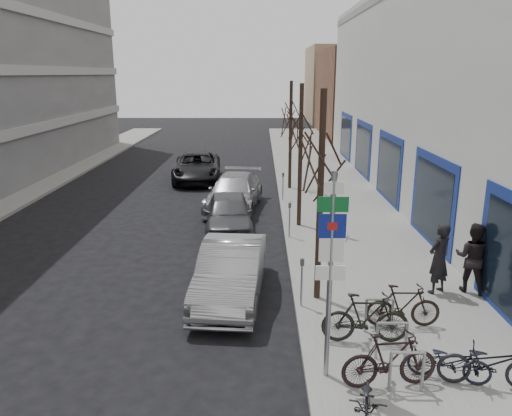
{
  "coord_description": "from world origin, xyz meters",
  "views": [
    {
      "loc": [
        1.12,
        -8.56,
        5.84
      ],
      "look_at": [
        0.98,
        5.63,
        2.0
      ],
      "focal_mm": 35.0,
      "sensor_mm": 36.0,
      "label": 1
    }
  ],
  "objects_px": {
    "meter_mid": "(290,216)",
    "lane_car": "(197,167)",
    "bike_far_inner": "(403,305)",
    "bike_mid_curb": "(449,358)",
    "bike_near_right": "(390,359)",
    "bike_mid_inner": "(365,318)",
    "meter_front": "(302,278)",
    "parked_car_back": "(234,192)",
    "tree_far": "(291,110)",
    "tree_mid": "(301,122)",
    "parked_car_mid": "(229,213)",
    "parked_car_front": "(231,271)",
    "highway_sign_pole": "(330,264)",
    "bike_far_curb": "(489,359)",
    "pedestrian_far": "(473,257)",
    "pedestrian_near": "(439,258)",
    "meter_back": "(283,183)",
    "bike_rack": "(392,336)",
    "bike_near_left": "(367,404)",
    "tree_near": "(322,147)"
  },
  "relations": [
    {
      "from": "bike_mid_curb",
      "to": "pedestrian_far",
      "type": "height_order",
      "value": "pedestrian_far"
    },
    {
      "from": "meter_mid",
      "to": "bike_mid_inner",
      "type": "bearing_deg",
      "value": -80.26
    },
    {
      "from": "tree_near",
      "to": "bike_mid_inner",
      "type": "xyz_separation_m",
      "value": [
        0.79,
        -2.25,
        -3.37
      ]
    },
    {
      "from": "pedestrian_near",
      "to": "bike_near_left",
      "type": "bearing_deg",
      "value": 27.66
    },
    {
      "from": "meter_front",
      "to": "parked_car_back",
      "type": "bearing_deg",
      "value": 102.56
    },
    {
      "from": "meter_front",
      "to": "pedestrian_near",
      "type": "xyz_separation_m",
      "value": [
        3.68,
        0.84,
        0.2
      ]
    },
    {
      "from": "parked_car_back",
      "to": "lane_car",
      "type": "bearing_deg",
      "value": 118.6
    },
    {
      "from": "bike_mid_inner",
      "to": "tree_near",
      "type": "bearing_deg",
      "value": 20.52
    },
    {
      "from": "tree_near",
      "to": "meter_mid",
      "type": "bearing_deg",
      "value": 95.14
    },
    {
      "from": "parked_car_back",
      "to": "lane_car",
      "type": "relative_size",
      "value": 0.93
    },
    {
      "from": "bike_rack",
      "to": "bike_far_curb",
      "type": "xyz_separation_m",
      "value": [
        1.58,
        -0.92,
        0.05
      ]
    },
    {
      "from": "tree_near",
      "to": "tree_mid",
      "type": "xyz_separation_m",
      "value": [
        0.0,
        6.5,
        0.0
      ]
    },
    {
      "from": "bike_far_curb",
      "to": "parked_car_front",
      "type": "distance_m",
      "value": 6.5
    },
    {
      "from": "tree_far",
      "to": "bike_mid_curb",
      "type": "height_order",
      "value": "tree_far"
    },
    {
      "from": "bike_rack",
      "to": "parked_car_front",
      "type": "relative_size",
      "value": 0.49
    },
    {
      "from": "meter_mid",
      "to": "parked_car_front",
      "type": "xyz_separation_m",
      "value": [
        -1.82,
        -4.73,
        -0.16
      ]
    },
    {
      "from": "parked_car_back",
      "to": "meter_back",
      "type": "bearing_deg",
      "value": 32.93
    },
    {
      "from": "tree_far",
      "to": "meter_back",
      "type": "height_order",
      "value": "tree_far"
    },
    {
      "from": "meter_mid",
      "to": "pedestrian_far",
      "type": "distance_m",
      "value": 6.49
    },
    {
      "from": "bike_near_left",
      "to": "meter_front",
      "type": "bearing_deg",
      "value": 111.88
    },
    {
      "from": "tree_mid",
      "to": "lane_car",
      "type": "distance_m",
      "value": 10.81
    },
    {
      "from": "parked_car_front",
      "to": "pedestrian_far",
      "type": "xyz_separation_m",
      "value": [
        6.44,
        0.17,
        0.36
      ]
    },
    {
      "from": "bike_near_right",
      "to": "lane_car",
      "type": "bearing_deg",
      "value": 9.85
    },
    {
      "from": "bike_far_inner",
      "to": "bike_mid_curb",
      "type": "bearing_deg",
      "value": -171.81
    },
    {
      "from": "bike_near_left",
      "to": "parked_car_front",
      "type": "xyz_separation_m",
      "value": [
        -2.53,
        5.34,
        0.1
      ]
    },
    {
      "from": "bike_rack",
      "to": "parked_car_back",
      "type": "xyz_separation_m",
      "value": [
        -3.86,
        12.32,
        0.09
      ]
    },
    {
      "from": "tree_far",
      "to": "parked_car_mid",
      "type": "relative_size",
      "value": 1.27
    },
    {
      "from": "highway_sign_pole",
      "to": "parked_car_back",
      "type": "bearing_deg",
      "value": 100.77
    },
    {
      "from": "tree_mid",
      "to": "bike_near_left",
      "type": "height_order",
      "value": "tree_mid"
    },
    {
      "from": "parked_car_mid",
      "to": "tree_mid",
      "type": "bearing_deg",
      "value": 5.7
    },
    {
      "from": "bike_near_right",
      "to": "pedestrian_far",
      "type": "bearing_deg",
      "value": -44.45
    },
    {
      "from": "tree_near",
      "to": "parked_car_mid",
      "type": "xyz_separation_m",
      "value": [
        -2.69,
        6.02,
        -3.37
      ]
    },
    {
      "from": "pedestrian_near",
      "to": "meter_back",
      "type": "bearing_deg",
      "value": -103.66
    },
    {
      "from": "bike_far_curb",
      "to": "lane_car",
      "type": "xyz_separation_m",
      "value": [
        -7.83,
        19.28,
        0.06
      ]
    },
    {
      "from": "tree_mid",
      "to": "parked_car_mid",
      "type": "distance_m",
      "value": 4.34
    },
    {
      "from": "bike_mid_curb",
      "to": "lane_car",
      "type": "distance_m",
      "value": 20.39
    },
    {
      "from": "meter_mid",
      "to": "bike_far_curb",
      "type": "relative_size",
      "value": 0.69
    },
    {
      "from": "tree_near",
      "to": "bike_near_left",
      "type": "relative_size",
      "value": 3.35
    },
    {
      "from": "bike_near_right",
      "to": "pedestrian_far",
      "type": "relative_size",
      "value": 0.95
    },
    {
      "from": "highway_sign_pole",
      "to": "tree_near",
      "type": "bearing_deg",
      "value": 86.74
    },
    {
      "from": "bike_mid_inner",
      "to": "lane_car",
      "type": "distance_m",
      "value": 18.65
    },
    {
      "from": "highway_sign_pole",
      "to": "parked_car_back",
      "type": "height_order",
      "value": "highway_sign_pole"
    },
    {
      "from": "bike_near_right",
      "to": "meter_front",
      "type": "bearing_deg",
      "value": 14.89
    },
    {
      "from": "tree_mid",
      "to": "meter_front",
      "type": "height_order",
      "value": "tree_mid"
    },
    {
      "from": "meter_front",
      "to": "parked_car_mid",
      "type": "bearing_deg",
      "value": 108.96
    },
    {
      "from": "meter_front",
      "to": "pedestrian_far",
      "type": "distance_m",
      "value": 4.72
    },
    {
      "from": "parked_car_back",
      "to": "meter_front",
      "type": "bearing_deg",
      "value": -70.46
    },
    {
      "from": "tree_mid",
      "to": "bike_mid_inner",
      "type": "height_order",
      "value": "tree_mid"
    },
    {
      "from": "meter_mid",
      "to": "lane_car",
      "type": "distance_m",
      "value": 11.43
    },
    {
      "from": "meter_back",
      "to": "bike_mid_inner",
      "type": "height_order",
      "value": "meter_back"
    }
  ]
}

